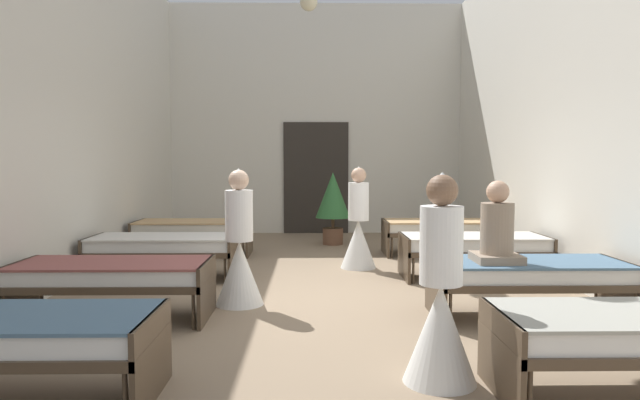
% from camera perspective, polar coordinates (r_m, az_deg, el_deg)
% --- Properties ---
extents(ground_plane, '(6.83, 12.01, 0.10)m').
position_cam_1_polar(ground_plane, '(6.62, 0.01, -10.11)').
color(ground_plane, '#8C755B').
extents(room_shell, '(6.63, 11.61, 4.92)m').
position_cam_1_polar(room_shell, '(7.80, -0.14, 10.62)').
color(room_shell, silver).
rests_on(room_shell, ground).
extents(bed_left_row_0, '(1.90, 0.84, 0.57)m').
position_cam_1_polar(bed_left_row_0, '(4.23, -29.25, -11.94)').
color(bed_left_row_0, '#473828').
rests_on(bed_left_row_0, ground).
extents(bed_left_row_1, '(1.90, 0.84, 0.57)m').
position_cam_1_polar(bed_left_row_1, '(5.92, -20.43, -7.21)').
color(bed_left_row_1, '#473828').
rests_on(bed_left_row_1, ground).
extents(bed_right_row_1, '(1.90, 0.84, 0.57)m').
position_cam_1_polar(bed_right_row_1, '(5.99, 20.50, -7.08)').
color(bed_right_row_1, '#473828').
rests_on(bed_right_row_1, ground).
extents(bed_left_row_2, '(1.90, 0.84, 0.57)m').
position_cam_1_polar(bed_left_row_2, '(7.71, -15.70, -4.55)').
color(bed_left_row_2, '#473828').
rests_on(bed_left_row_2, ground).
extents(bed_right_row_2, '(1.90, 0.84, 0.57)m').
position_cam_1_polar(bed_right_row_2, '(7.76, 15.38, -4.48)').
color(bed_right_row_2, '#473828').
rests_on(bed_right_row_2, ground).
extents(bed_left_row_3, '(1.90, 0.84, 0.57)m').
position_cam_1_polar(bed_left_row_3, '(9.54, -12.79, -2.88)').
color(bed_left_row_3, '#473828').
rests_on(bed_left_row_3, ground).
extents(bed_right_row_3, '(1.90, 0.84, 0.57)m').
position_cam_1_polar(bed_right_row_3, '(9.59, 12.20, -2.84)').
color(bed_right_row_3, '#473828').
rests_on(bed_right_row_3, ground).
extents(nurse_near_aisle, '(0.52, 0.52, 1.49)m').
position_cam_1_polar(nurse_near_aisle, '(8.20, 3.94, -3.27)').
color(nurse_near_aisle, white).
rests_on(nurse_near_aisle, ground).
extents(nurse_mid_aisle, '(0.52, 0.52, 1.49)m').
position_cam_1_polar(nurse_mid_aisle, '(4.09, 12.17, -10.74)').
color(nurse_mid_aisle, white).
rests_on(nurse_mid_aisle, ground).
extents(nurse_far_aisle, '(0.52, 0.52, 1.49)m').
position_cam_1_polar(nurse_far_aisle, '(6.15, -8.22, -5.72)').
color(nurse_far_aisle, white).
rests_on(nurse_far_aisle, ground).
extents(patient_seated_primary, '(0.44, 0.44, 0.80)m').
position_cam_1_polar(patient_seated_primary, '(5.74, 17.59, -3.14)').
color(patient_seated_primary, gray).
rests_on(patient_seated_primary, bed_right_row_1).
extents(potted_plant, '(0.65, 0.65, 1.36)m').
position_cam_1_polar(potted_plant, '(10.46, 1.32, 0.05)').
color(potted_plant, brown).
rests_on(potted_plant, ground).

